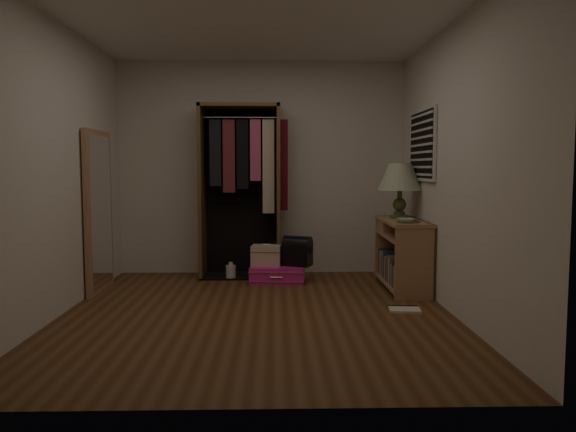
% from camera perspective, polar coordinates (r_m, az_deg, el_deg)
% --- Properties ---
extents(ground, '(4.00, 4.00, 0.00)m').
position_cam_1_polar(ground, '(5.13, -3.14, -9.88)').
color(ground, '#553118').
rests_on(ground, ground).
extents(room_walls, '(3.52, 4.02, 2.60)m').
position_cam_1_polar(room_walls, '(5.00, -2.34, 7.09)').
color(room_walls, silver).
rests_on(room_walls, ground).
extents(console_bookshelf, '(0.42, 1.12, 0.75)m').
position_cam_1_polar(console_bookshelf, '(6.22, 11.44, -3.66)').
color(console_bookshelf, '#A87951').
rests_on(console_bookshelf, ground).
extents(open_wardrobe, '(1.04, 0.50, 2.05)m').
position_cam_1_polar(open_wardrobe, '(6.74, -4.29, 4.09)').
color(open_wardrobe, brown).
rests_on(open_wardrobe, ground).
extents(floor_mirror, '(0.06, 0.80, 1.70)m').
position_cam_1_polar(floor_mirror, '(6.26, -18.67, 0.46)').
color(floor_mirror, '#B37C57').
rests_on(floor_mirror, ground).
extents(pink_suitcase, '(0.66, 0.50, 0.19)m').
position_cam_1_polar(pink_suitcase, '(6.48, -1.08, -5.87)').
color(pink_suitcase, '#E41B8D').
rests_on(pink_suitcase, ground).
extents(train_case, '(0.37, 0.27, 0.25)m').
position_cam_1_polar(train_case, '(6.47, -2.22, -3.98)').
color(train_case, '#C5B096').
rests_on(train_case, pink_suitcase).
extents(black_bag, '(0.37, 0.31, 0.34)m').
position_cam_1_polar(black_bag, '(6.42, 0.95, -3.51)').
color(black_bag, black).
rests_on(black_bag, pink_suitcase).
extents(table_lamp, '(0.61, 0.61, 0.61)m').
position_cam_1_polar(table_lamp, '(6.31, 11.30, 3.80)').
color(table_lamp, '#414D25').
rests_on(table_lamp, console_bookshelf).
extents(brass_tray, '(0.30, 0.30, 0.01)m').
position_cam_1_polar(brass_tray, '(5.90, 12.18, -0.56)').
color(brass_tray, olive).
rests_on(brass_tray, console_bookshelf).
extents(ceramic_bowl, '(0.23, 0.23, 0.05)m').
position_cam_1_polar(ceramic_bowl, '(5.82, 11.85, -0.46)').
color(ceramic_bowl, '#9BBA9E').
rests_on(ceramic_bowl, console_bookshelf).
extents(white_jug, '(0.13, 0.13, 0.20)m').
position_cam_1_polar(white_jug, '(6.65, -5.83, -5.69)').
color(white_jug, silver).
rests_on(white_jug, ground).
extents(floor_book, '(0.30, 0.25, 0.03)m').
position_cam_1_polar(floor_book, '(5.34, 11.73, -9.25)').
color(floor_book, '#EDE2C8').
rests_on(floor_book, ground).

